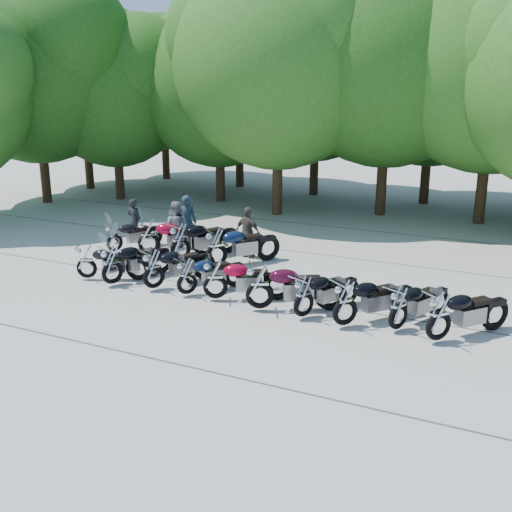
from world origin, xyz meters
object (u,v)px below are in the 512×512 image
at_px(motorcycle_4, 215,278).
at_px(motorcycle_1, 112,264).
at_px(motorcycle_2, 153,268).
at_px(motorcycle_13, 216,246).
at_px(motorcycle_10, 114,236).
at_px(motorcycle_5, 260,285).
at_px(motorcycle_12, 180,241).
at_px(motorcycle_7, 345,301).
at_px(rider_2, 248,232).
at_px(rider_0, 135,221).
at_px(motorcycle_6, 304,295).
at_px(motorcycle_0, 86,261).
at_px(rider_1, 176,228).
at_px(motorcycle_3, 187,275).
at_px(rider_3, 187,222).
at_px(motorcycle_9, 439,315).
at_px(motorcycle_11, 149,235).
at_px(motorcycle_8, 399,307).

bearing_deg(motorcycle_4, motorcycle_1, 65.27).
distance_m(motorcycle_2, motorcycle_13, 2.61).
bearing_deg(motorcycle_10, motorcycle_13, -155.15).
height_order(motorcycle_5, motorcycle_12, motorcycle_12).
xyz_separation_m(motorcycle_7, rider_2, (-4.65, 4.31, 0.19)).
height_order(motorcycle_7, rider_0, rider_0).
distance_m(motorcycle_6, motorcycle_13, 4.78).
bearing_deg(motorcycle_0, motorcycle_12, -54.26).
xyz_separation_m(motorcycle_6, motorcycle_12, (-5.27, 2.76, 0.11)).
bearing_deg(rider_1, motorcycle_3, 110.44).
bearing_deg(motorcycle_12, rider_3, -38.65).
distance_m(motorcycle_4, motorcycle_12, 3.74).
distance_m(motorcycle_4, rider_2, 4.15).
bearing_deg(motorcycle_9, motorcycle_6, 38.41).
distance_m(motorcycle_10, motorcycle_11, 1.33).
xyz_separation_m(motorcycle_2, motorcycle_12, (-0.76, 2.58, 0.07)).
height_order(motorcycle_10, motorcycle_12, motorcycle_12).
bearing_deg(motorcycle_1, motorcycle_4, -155.24).
height_order(motorcycle_13, rider_3, rider_3).
bearing_deg(motorcycle_11, motorcycle_2, -169.21).
height_order(motorcycle_10, rider_1, rider_1).
bearing_deg(motorcycle_11, motorcycle_1, 168.60).
xyz_separation_m(motorcycle_5, motorcycle_13, (-2.75, 2.71, 0.01)).
bearing_deg(motorcycle_0, motorcycle_5, -115.06).
bearing_deg(rider_2, motorcycle_11, 37.53).
xyz_separation_m(motorcycle_0, motorcycle_8, (9.08, 0.11, 0.02)).
distance_m(motorcycle_3, rider_0, 6.18).
xyz_separation_m(motorcycle_7, motorcycle_13, (-5.01, 2.82, 0.06)).
bearing_deg(motorcycle_9, motorcycle_13, 18.18).
relative_size(motorcycle_1, rider_1, 1.29).
relative_size(motorcycle_9, rider_3, 1.24).
height_order(motorcycle_5, motorcycle_8, motorcycle_5).
height_order(motorcycle_3, motorcycle_5, motorcycle_5).
height_order(rider_1, rider_3, rider_3).
xyz_separation_m(motorcycle_3, motorcycle_5, (2.25, -0.16, 0.11)).
xyz_separation_m(motorcycle_6, motorcycle_11, (-6.58, 2.90, 0.11)).
height_order(motorcycle_2, rider_3, rider_3).
distance_m(motorcycle_5, motorcycle_11, 6.13).
xyz_separation_m(motorcycle_8, motorcycle_10, (-10.15, 2.54, -0.02)).
relative_size(motorcycle_0, rider_3, 1.11).
bearing_deg(motorcycle_5, motorcycle_3, 58.63).
distance_m(motorcycle_9, rider_0, 12.09).
bearing_deg(rider_0, motorcycle_8, 162.44).
bearing_deg(rider_2, motorcycle_4, 118.21).
bearing_deg(motorcycle_9, motorcycle_3, 37.48).
bearing_deg(motorcycle_10, motorcycle_1, 152.46).
height_order(motorcycle_4, motorcycle_10, motorcycle_4).
bearing_deg(motorcycle_13, motorcycle_2, 114.10).
height_order(motorcycle_12, rider_0, rider_0).
distance_m(motorcycle_1, motorcycle_9, 9.01).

